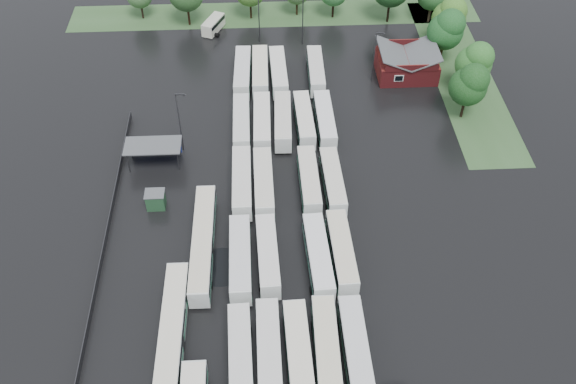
{
  "coord_description": "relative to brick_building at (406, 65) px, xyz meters",
  "views": [
    {
      "loc": [
        -1.13,
        -50.19,
        63.88
      ],
      "look_at": [
        2.0,
        12.0,
        2.5
      ],
      "focal_mm": 40.0,
      "sensor_mm": 36.0,
      "label": 1
    }
  ],
  "objects": [
    {
      "name": "bus_r5c0",
      "position": [
        -28.24,
        -0.82,
        0.03
      ],
      "size": [
        3.0,
        12.44,
        3.44
      ],
      "rotation": [
        0.0,
        0.0,
        -0.03
      ],
      "color": "silver",
      "rests_on": "ground"
    },
    {
      "name": "bus_r1c2",
      "position": [
        -22.08,
        -55.39,
        0.02
      ],
      "size": [
        2.96,
        12.37,
        3.42
      ],
      "rotation": [
        0.0,
        0.0,
        0.03
      ],
      "color": "silver",
      "rests_on": "ground"
    },
    {
      "name": "bus_r4c1",
      "position": [
        -25.21,
        -14.52,
        0.0
      ],
      "size": [
        2.79,
        12.25,
        3.4
      ],
      "rotation": [
        0.0,
        0.0,
        -0.02
      ],
      "color": "silver",
      "rests_on": "ground"
    },
    {
      "name": "lamp_post_back_w",
      "position": [
        -24.97,
        11.93,
        4.41
      ],
      "size": [
        1.67,
        0.32,
        10.81
      ],
      "color": "#2D2D30",
      "rests_on": "ground"
    },
    {
      "name": "lamp_post_nw",
      "position": [
        -37.17,
        -18.18,
        4.12
      ],
      "size": [
        1.59,
        0.31,
        10.31
      ],
      "color": "#2D2D30",
      "rests_on": "ground"
    },
    {
      "name": "bus_r5c4",
      "position": [
        -15.73,
        -0.84,
        -0.05
      ],
      "size": [
        2.71,
        11.88,
        3.3
      ],
      "rotation": [
        0.0,
        0.0,
        -0.02
      ],
      "color": "silver",
      "rests_on": "ground"
    },
    {
      "name": "bus_r3c4",
      "position": [
        -15.58,
        -28.28,
        -0.06
      ],
      "size": [
        2.86,
        11.86,
        3.28
      ],
      "rotation": [
        0.0,
        0.0,
        0.03
      ],
      "color": "silver",
      "rests_on": "ground"
    },
    {
      "name": "bus_r2c3",
      "position": [
        -18.78,
        -41.85,
        0.03
      ],
      "size": [
        3.2,
        12.5,
        3.45
      ],
      "rotation": [
        0.0,
        0.0,
        0.05
      ],
      "color": "silver",
      "rests_on": "ground"
    },
    {
      "name": "bus_r1c0",
      "position": [
        -28.45,
        -55.31,
        -0.04
      ],
      "size": [
        2.9,
        12.0,
        3.32
      ],
      "rotation": [
        0.0,
        0.0,
        0.03
      ],
      "color": "silver",
      "rests_on": "ground"
    },
    {
      "name": "bus_r3c1",
      "position": [
        -25.28,
        -28.26,
        0.02
      ],
      "size": [
        2.75,
        12.32,
        3.42
      ],
      "rotation": [
        0.0,
        0.0,
        0.01
      ],
      "color": "silver",
      "rests_on": "ground"
    },
    {
      "name": "bus_r4c3",
      "position": [
        -18.64,
        -14.16,
        -0.06
      ],
      "size": [
        2.85,
        11.84,
        3.28
      ],
      "rotation": [
        0.0,
        0.0,
        0.03
      ],
      "color": "silver",
      "rests_on": "ground"
    },
    {
      "name": "utility_hut",
      "position": [
        -40.2,
        -30.17,
        -0.55
      ],
      "size": [
        2.7,
        2.2,
        2.62
      ],
      "color": "#1D4426",
      "rests_on": "ground"
    },
    {
      "name": "bus_r3c0",
      "position": [
        -28.32,
        -27.94,
        0.04
      ],
      "size": [
        2.73,
        12.47,
        3.47
      ],
      "rotation": [
        0.0,
        0.0,
        0.01
      ],
      "color": "silver",
      "rests_on": "ground"
    },
    {
      "name": "tree_east_1",
      "position": [
        9.51,
        -6.3,
        4.5
      ],
      "size": [
        5.97,
        5.97,
        9.89
      ],
      "color": "#3B2A1E",
      "rests_on": "ground"
    },
    {
      "name": "artic_bus_west_b",
      "position": [
        -33.27,
        -38.86,
        0.01
      ],
      "size": [
        2.79,
        18.23,
        3.38
      ],
      "rotation": [
        0.0,
        0.0,
        -0.01
      ],
      "color": "silver",
      "rests_on": "ground"
    },
    {
      "name": "west_fence",
      "position": [
        -46.2,
        -34.77,
        -1.27
      ],
      "size": [
        0.1,
        50.0,
        1.2
      ],
      "primitive_type": "cube",
      "color": "#2D2D30",
      "rests_on": "ground"
    },
    {
      "name": "tree_east_2",
      "position": [
        7.06,
        3.43,
        4.82
      ],
      "size": [
        6.27,
        6.27,
        10.39
      ],
      "color": "black",
      "rests_on": "ground"
    },
    {
      "name": "lamp_post_back_e",
      "position": [
        -17.1,
        10.89,
        4.32
      ],
      "size": [
        1.64,
        0.32,
        10.65
      ],
      "color": "#2D2D30",
      "rests_on": "ground"
    },
    {
      "name": "grass_strip_east",
      "position": [
        10.0,
        0.03,
        -1.86
      ],
      "size": [
        10.0,
        50.0,
        0.01
      ],
      "primitive_type": "cube",
      "color": "#32562A",
      "rests_on": "ground"
    },
    {
      "name": "brick_building",
      "position": [
        0.0,
        0.0,
        0.0
      ],
      "size": [
        10.07,
        8.6,
        5.39
      ],
      "color": "maroon",
      "rests_on": "ground"
    },
    {
      "name": "bus_r4c0",
      "position": [
        -28.39,
        -14.57,
        -0.04
      ],
      "size": [
        2.6,
        11.96,
        3.33
      ],
      "rotation": [
        0.0,
        0.0,
        0.0
      ],
      "color": "silver",
      "rests_on": "ground"
    },
    {
      "name": "bus_r5c2",
      "position": [
        -22.13,
        -1.04,
        0.01
      ],
      "size": [
        2.88,
        12.28,
        3.4
      ],
      "rotation": [
        0.0,
        0.0,
        0.02
      ],
      "color": "silver",
      "rests_on": "ground"
    },
    {
      "name": "lamp_post_ne",
      "position": [
        -5.98,
        -1.6,
        3.57
      ],
      "size": [
        1.44,
        0.28,
        9.36
      ],
      "color": "#2D2D30",
      "rests_on": "ground"
    },
    {
      "name": "bus_r2c1",
      "position": [
        -25.06,
        -41.28,
        -0.06
      ],
      "size": [
        2.91,
        11.89,
        3.29
      ],
      "rotation": [
        0.0,
        0.0,
        0.03
      ],
      "color": "silver",
      "rests_on": "ground"
    },
    {
      "name": "bus_r4c2",
      "position": [
        -21.98,
        -14.35,
        -0.02
      ],
      "size": [
        2.95,
        12.16,
        3.36
      ],
      "rotation": [
        0.0,
        0.0,
        -0.03
      ],
      "color": "silver",
      "rests_on": "ground"
    },
    {
      "name": "bus_r1c4",
      "position": [
        -15.77,
        -55.09,
        0.01
      ],
      "size": [
        2.74,
        12.31,
        3.42
      ],
      "rotation": [
        0.0,
        0.0,
        0.01
      ],
      "color": "silver",
      "rests_on": "ground"
    },
    {
      "name": "artic_bus_west_c",
      "position": [
        -36.13,
        -52.33,
        0.03
      ],
      "size": [
        2.79,
        18.43,
        3.41
      ],
      "rotation": [
        0.0,
        0.0,
        -0.01
      ],
      "color": "silver",
      "rests_on": "ground"
    },
    {
      "name": "bus_r2c4",
      "position": [
        -15.76,
        -41.24,
        0.01
      ],
      "size": [
        2.99,
        12.31,
        3.4
      ],
      "rotation": [
        0.0,
        0.0,
        0.03
      ],
      "color": "silver",
      "rests_on": "ground"
    },
    {
      "name": "bus_r2c0",
      "position": [
        -28.51,
        -41.72,
        0.04
      ],
      "size": [
        2.79,
        12.48,
        3.46
      ],
      "rotation": [
        0.0,
        0.0,
        0.01
      ],
      "color": "silver",
      "rests_on": "ground"
    },
    {
      "name": "tree_east_3",
      "position": [
        8.71,
        8.0,
        4.66
      ],
      "size": [
        6.13,
        6.13,
        10.15
      ],
      "color": "#312012",
      "rests_on": "ground"
    },
    {
      "name": "bus_r1c3",
      "position": [
        -18.97,
        -54.96,
        0.02
      ],
      "size": [
        2.83,
        12.39,
        3.44
      ],
      "rotation": [
        0.0,
        0.0,
        -0.02
      ],
      "color": "silver",
      "rests_on": "ground"
    },
    {
      "name": "bus_r5c1",
      "position": [
        -25.22,
        -0.73,
        0.03
      ],
      "size": [
        2.8,
        12.4,
        3.44
      ],
      "rotation": [
        0.0,
        0.0,
        -0.01
      ],
      "color": "silver",
      "rests_on": "ground"
    },
    {
      "name": "bus_r3c3",
      "position": [
        -18.89,
        -27.97,
        -0.03
      ],
      "size": [
        2.73,
        12.02,
        3.34
      ],
      "rotation": [
        0.0,
        0.0,
        0.01
      ],
      "color": "silver",
      "rests_on": "ground"
    },
    {
      "name": "tree_east_0",
      "position": [
        7.05,
        -12.44,
        4.52
      ],
      "size": [
        6.0,
        6.0,
        9.94
      ],
      "color": "black",
      "rests_on": "ground"
    },
    {
      "name": "puddle_2",
      "position": [
        -31.04,
        -41.34,
        -1.86
      ],
      "size": [
        6.37,
        6.37,
        0.01
      ],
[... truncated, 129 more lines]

